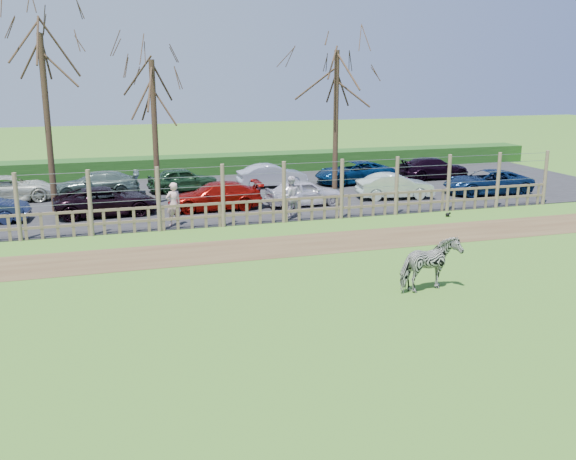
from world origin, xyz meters
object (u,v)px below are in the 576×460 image
object	(u,v)px
car_3	(215,196)
car_4	(304,192)
tree_left	(44,81)
car_10	(183,180)
car_12	(354,172)
tree_right	(336,87)
car_2	(107,201)
zebra	(430,265)
car_5	(395,186)
car_6	(487,182)
crow	(448,215)
car_9	(96,184)
visitor_a	(173,204)
visitor_b	(290,197)
tree_mid	(153,97)
car_11	(272,176)
car_13	(434,168)

from	to	relation	value
car_3	car_4	xyz separation A→B (m)	(4.03, -0.29, 0.00)
tree_left	car_4	distance (m)	11.99
tree_left	car_10	xyz separation A→B (m)	(6.01, 3.49, -4.98)
tree_left	car_12	bearing A→B (deg)	11.61
tree_right	car_2	size ratio (longest dim) A/B	1.70
tree_left	zebra	distance (m)	17.93
car_5	car_6	size ratio (longest dim) A/B	0.84
crow	car_6	size ratio (longest dim) A/B	0.05
crow	zebra	bearing A→B (deg)	-123.55
car_3	car_9	xyz separation A→B (m)	(-4.98, 4.76, 0.00)
visitor_a	car_4	size ratio (longest dim) A/B	0.49
car_12	tree_right	bearing A→B (deg)	-50.92
car_2	car_5	distance (m)	13.34
zebra	visitor_a	bearing A→B (deg)	17.04
crow	car_12	size ratio (longest dim) A/B	0.05
zebra	car_2	xyz separation A→B (m)	(-8.38, 12.56, -0.12)
crow	car_3	bearing A→B (deg)	155.85
visitor_a	crow	size ratio (longest dim) A/B	7.29
tree_left	car_2	size ratio (longest dim) A/B	1.82
visitor_b	car_2	world-z (taller)	visitor_b
tree_mid	car_2	bearing A→B (deg)	-137.99
car_3	car_9	distance (m)	6.89
car_2	tree_right	bearing A→B (deg)	-80.69
zebra	car_12	bearing A→B (deg)	-29.58
crow	car_3	world-z (taller)	car_3
tree_right	car_9	bearing A→B (deg)	170.87
visitor_a	car_2	size ratio (longest dim) A/B	0.40
crow	car_11	xyz separation A→B (m)	(-5.26, 8.88, 0.55)
zebra	visitor_a	xyz separation A→B (m)	(-5.88, 9.83, 0.14)
tree_left	car_11	distance (m)	12.26
visitor_b	tree_left	bearing A→B (deg)	-25.83
car_10	car_12	xyz separation A→B (m)	(9.24, -0.35, 0.00)
tree_right	car_13	size ratio (longest dim) A/B	1.78
tree_left	car_10	bearing A→B (deg)	30.12
car_4	car_9	size ratio (longest dim) A/B	0.85
crow	car_2	distance (m)	14.49
zebra	car_6	xyz separation A→B (m)	(9.88, 12.04, -0.12)
zebra	car_3	world-z (taller)	zebra
car_6	zebra	bearing A→B (deg)	-31.50
car_9	car_12	size ratio (longest dim) A/B	0.96
car_3	car_13	bearing A→B (deg)	109.11
car_5	car_12	xyz separation A→B (m)	(-0.23, 4.51, 0.00)
car_12	car_4	bearing A→B (deg)	-46.84
tree_mid	car_13	xyz separation A→B (m)	(15.68, 2.28, -4.23)
tree_right	car_2	xyz separation A→B (m)	(-11.36, -2.62, -4.60)
car_6	car_12	bearing A→B (deg)	-124.99
tree_mid	visitor_a	xyz separation A→B (m)	(0.14, -4.85, -3.96)
visitor_a	car_11	world-z (taller)	visitor_a
visitor_a	crow	world-z (taller)	visitor_a
zebra	car_10	world-z (taller)	zebra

